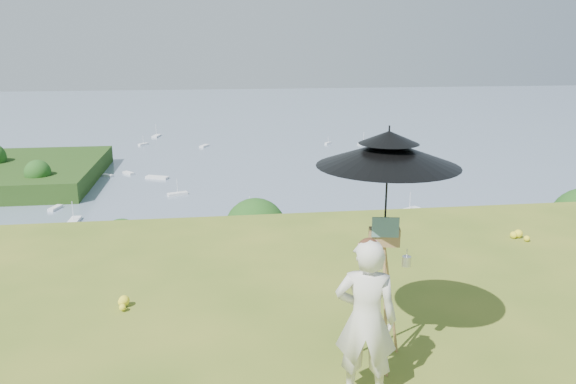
{
  "coord_description": "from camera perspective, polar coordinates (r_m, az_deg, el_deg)",
  "views": [
    {
      "loc": [
        -3.18,
        -3.03,
        3.13
      ],
      "look_at": [
        -2.17,
        4.33,
        1.14
      ],
      "focal_mm": 35.0,
      "sensor_mm": 36.0,
      "label": 1
    }
  ],
  "objects": [
    {
      "name": "shoreline_tier",
      "position": [
        87.35,
        -4.99,
        -11.67
      ],
      "size": [
        170.0,
        28.0,
        8.0
      ],
      "primitive_type": "cube",
      "color": "slate",
      "rests_on": "bay_water"
    },
    {
      "name": "bay_water",
      "position": [
        245.87,
        -7.01,
        6.21
      ],
      "size": [
        700.0,
        700.0,
        0.0
      ],
      "primitive_type": "plane",
      "color": "slate",
      "rests_on": "ground"
    },
    {
      "name": "slope_trees",
      "position": [
        42.26,
        -2.77,
        -10.42
      ],
      "size": [
        110.0,
        50.0,
        6.0
      ],
      "primitive_type": null,
      "color": "#1B5319",
      "rests_on": "forest_slope"
    },
    {
      "name": "harbor_town",
      "position": [
        84.64,
        -5.09,
        -7.73
      ],
      "size": [
        110.0,
        22.0,
        5.0
      ],
      "primitive_type": null,
      "color": "silver",
      "rests_on": "shoreline_tier"
    },
    {
      "name": "moored_boats",
      "position": [
        168.37,
        -10.79,
        2.12
      ],
      "size": [
        140.0,
        140.0,
        0.7
      ],
      "primitive_type": null,
      "color": "white",
      "rests_on": "bay_water"
    },
    {
      "name": "painter",
      "position": [
        5.13,
        7.91,
        -12.73
      ],
      "size": [
        0.63,
        0.51,
        1.52
      ],
      "primitive_type": "imported",
      "rotation": [
        0.0,
        0.0,
        2.85
      ],
      "color": "beige",
      "rests_on": "ground"
    },
    {
      "name": "field_easel",
      "position": [
        5.66,
        9.5,
        -9.86
      ],
      "size": [
        0.69,
        0.69,
        1.55
      ],
      "primitive_type": null,
      "rotation": [
        0.0,
        0.0,
        -0.2
      ],
      "color": "olive",
      "rests_on": "ground"
    },
    {
      "name": "sun_umbrella",
      "position": [
        5.33,
        10.0,
        0.69
      ],
      "size": [
        1.77,
        1.77,
        1.12
      ],
      "primitive_type": null,
      "rotation": [
        0.0,
        0.0,
        -0.43
      ],
      "color": "black",
      "rests_on": "field_easel"
    },
    {
      "name": "painter_cap",
      "position": [
        4.84,
        8.21,
        -5.18
      ],
      "size": [
        0.26,
        0.27,
        0.1
      ],
      "primitive_type": null,
      "rotation": [
        0.0,
        0.0,
        -0.44
      ],
      "color": "pink",
      "rests_on": "painter"
    }
  ]
}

